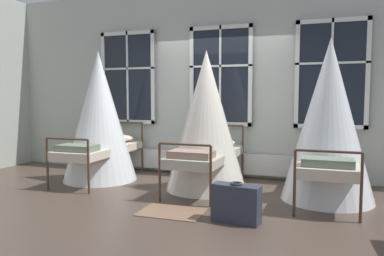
{
  "coord_description": "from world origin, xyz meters",
  "views": [
    {
      "loc": [
        1.76,
        -5.41,
        1.45
      ],
      "look_at": [
        -0.18,
        0.16,
        0.96
      ],
      "focal_mm": 35.23,
      "sensor_mm": 36.0,
      "label": 1
    }
  ],
  "objects_px": {
    "cot_third": "(329,123)",
    "suitcase_dark": "(236,203)",
    "cot_first": "(99,118)",
    "cot_second": "(206,123)"
  },
  "relations": [
    {
      "from": "cot_first",
      "to": "cot_second",
      "type": "relative_size",
      "value": 1.03
    },
    {
      "from": "cot_third",
      "to": "suitcase_dark",
      "type": "relative_size",
      "value": 3.87
    },
    {
      "from": "cot_first",
      "to": "suitcase_dark",
      "type": "bearing_deg",
      "value": -118.26
    },
    {
      "from": "cot_second",
      "to": "cot_third",
      "type": "xyz_separation_m",
      "value": [
        1.79,
        -0.05,
        0.05
      ]
    },
    {
      "from": "cot_first",
      "to": "suitcase_dark",
      "type": "relative_size",
      "value": 3.82
    },
    {
      "from": "cot_third",
      "to": "cot_first",
      "type": "bearing_deg",
      "value": 89.33
    },
    {
      "from": "cot_first",
      "to": "suitcase_dark",
      "type": "xyz_separation_m",
      "value": [
        2.74,
        -1.43,
        -0.85
      ]
    },
    {
      "from": "suitcase_dark",
      "to": "cot_second",
      "type": "bearing_deg",
      "value": 128.43
    },
    {
      "from": "cot_first",
      "to": "suitcase_dark",
      "type": "height_order",
      "value": "cot_first"
    },
    {
      "from": "suitcase_dark",
      "to": "cot_first",
      "type": "bearing_deg",
      "value": 161.32
    }
  ]
}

